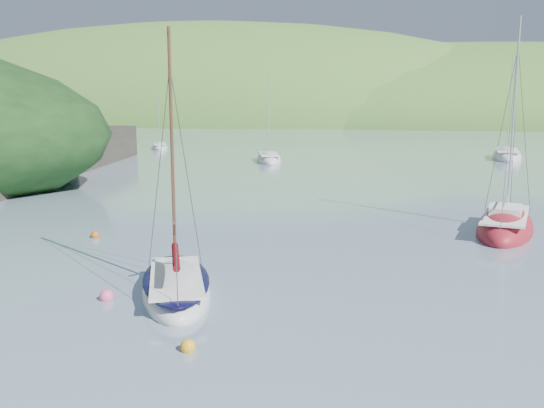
% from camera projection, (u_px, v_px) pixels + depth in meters
% --- Properties ---
extents(ground, '(700.00, 700.00, 0.00)m').
position_uv_depth(ground, '(208.00, 341.00, 17.29)').
color(ground, slate).
rests_on(ground, ground).
extents(shoreline_hills, '(690.00, 135.00, 56.00)m').
position_uv_depth(shoreline_hills, '(363.00, 120.00, 184.85)').
color(shoreline_hills, '#34712B').
rests_on(shoreline_hills, ground).
extents(daysailer_white, '(4.69, 6.86, 9.91)m').
position_uv_depth(daysailer_white, '(176.00, 288.00, 21.34)').
color(daysailer_white, silver).
rests_on(daysailer_white, ground).
extents(sloop_red, '(4.27, 8.38, 11.83)m').
position_uv_depth(sloop_red, '(505.00, 228.00, 31.26)').
color(sloop_red, maroon).
rests_on(sloop_red, ground).
extents(distant_sloop_a, '(4.68, 7.74, 10.42)m').
position_uv_depth(distant_sloop_a, '(269.00, 160.00, 65.30)').
color(distant_sloop_a, silver).
rests_on(distant_sloop_a, ground).
extents(distant_sloop_b, '(3.87, 9.01, 12.50)m').
position_uv_depth(distant_sloop_b, '(507.00, 157.00, 68.22)').
color(distant_sloop_b, silver).
rests_on(distant_sloop_b, ground).
extents(distant_sloop_c, '(4.30, 6.14, 8.31)m').
position_uv_depth(distant_sloop_c, '(160.00, 148.00, 81.63)').
color(distant_sloop_c, silver).
rests_on(distant_sloop_c, ground).
extents(mooring_buoys, '(24.19, 12.23, 0.49)m').
position_uv_depth(mooring_buoys, '(277.00, 284.00, 22.16)').
color(mooring_buoys, '#F3A61D').
rests_on(mooring_buoys, ground).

